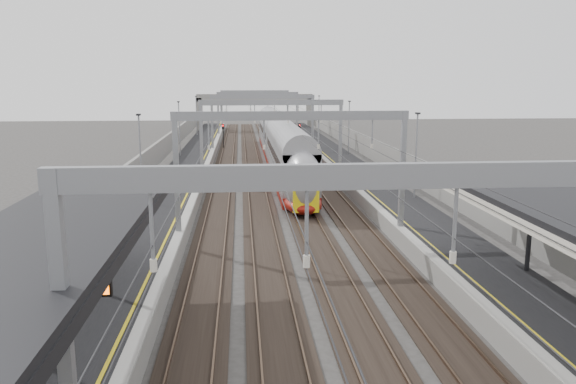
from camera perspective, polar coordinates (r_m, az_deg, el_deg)
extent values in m
cube|color=black|center=(54.57, -10.26, 1.82)|extent=(4.00, 120.00, 1.00)
cube|color=black|center=(55.37, 6.46, 2.06)|extent=(4.00, 120.00, 1.00)
cube|color=black|center=(54.42, -6.57, 1.40)|extent=(2.40, 140.00, 0.08)
cube|color=brown|center=(54.43, -7.33, 1.48)|extent=(0.07, 140.00, 0.14)
cube|color=brown|center=(54.38, -5.81, 1.51)|extent=(0.07, 140.00, 0.14)
cube|color=black|center=(54.40, -3.41, 1.46)|extent=(2.40, 140.00, 0.08)
cube|color=brown|center=(54.38, -4.17, 1.54)|extent=(0.07, 140.00, 0.14)
cube|color=brown|center=(54.41, -2.65, 1.56)|extent=(0.07, 140.00, 0.14)
cube|color=black|center=(54.56, -0.26, 1.50)|extent=(2.40, 140.00, 0.08)
cube|color=brown|center=(54.49, -1.01, 1.59)|extent=(0.07, 140.00, 0.14)
cube|color=brown|center=(54.60, 0.49, 1.61)|extent=(0.07, 140.00, 0.14)
cube|color=black|center=(54.87, 2.87, 1.54)|extent=(2.40, 140.00, 0.08)
cube|color=brown|center=(54.77, 2.12, 1.63)|extent=(0.07, 140.00, 0.14)
cube|color=brown|center=(54.96, 3.61, 1.65)|extent=(0.07, 140.00, 0.14)
cube|color=gray|center=(12.20, -21.81, -13.17)|extent=(0.28, 0.28, 6.60)
cube|color=gray|center=(11.12, 9.65, 1.62)|extent=(13.00, 0.25, 0.50)
cube|color=gray|center=(31.20, -11.26, 1.95)|extent=(0.28, 0.28, 6.60)
cube|color=gray|center=(32.30, 11.55, 2.25)|extent=(0.28, 0.28, 6.60)
cube|color=gray|center=(30.80, 0.35, 7.76)|extent=(13.00, 0.25, 0.50)
cube|color=gray|center=(50.98, -8.81, 5.53)|extent=(0.28, 0.28, 6.60)
cube|color=gray|center=(51.65, 5.34, 5.68)|extent=(0.28, 0.28, 6.60)
cube|color=gray|center=(50.73, -1.70, 9.08)|extent=(13.00, 0.25, 0.50)
cube|color=gray|center=(70.88, -7.72, 7.09)|extent=(0.28, 0.28, 6.60)
cube|color=gray|center=(71.36, 2.52, 7.21)|extent=(0.28, 0.28, 6.60)
cube|color=gray|center=(70.70, -2.60, 9.65)|extent=(13.00, 0.25, 0.50)
cube|color=gray|center=(90.82, -7.10, 7.97)|extent=(0.28, 0.28, 6.60)
cube|color=gray|center=(91.20, 0.91, 8.07)|extent=(0.28, 0.28, 6.60)
cube|color=gray|center=(90.68, -3.11, 9.96)|extent=(13.00, 0.25, 0.50)
cube|color=gray|center=(108.79, -6.74, 8.49)|extent=(0.28, 0.28, 6.60)
cube|color=gray|center=(109.11, -0.04, 8.57)|extent=(0.28, 0.28, 6.60)
cube|color=gray|center=(108.67, -3.40, 10.15)|extent=(13.00, 0.25, 0.50)
cylinder|color=#262628|center=(58.76, -6.55, 7.48)|extent=(0.03, 140.00, 0.03)
cylinder|color=#262628|center=(58.75, -3.60, 7.53)|extent=(0.03, 140.00, 0.03)
cylinder|color=#262628|center=(58.89, -0.65, 7.56)|extent=(0.03, 140.00, 0.03)
cylinder|color=#262628|center=(59.18, 2.27, 7.57)|extent=(0.03, 140.00, 0.03)
cylinder|color=black|center=(24.45, -21.18, -4.23)|extent=(0.20, 0.20, 4.00)
cube|color=black|center=(13.97, -20.71, -8.88)|extent=(1.60, 0.15, 0.55)
cube|color=#FD5A05|center=(13.90, -20.79, -8.99)|extent=(1.50, 0.02, 0.42)
cylinder|color=black|center=(26.55, 23.39, -3.22)|extent=(0.20, 0.20, 4.00)
cube|color=gray|center=(108.70, -3.40, 9.54)|extent=(22.00, 2.20, 1.40)
cube|color=gray|center=(109.06, -8.95, 7.81)|extent=(1.00, 2.20, 6.20)
cube|color=gray|center=(109.59, 2.17, 7.95)|extent=(1.00, 2.20, 6.20)
cube|color=gray|center=(54.80, -13.63, 2.88)|extent=(0.30, 120.00, 3.20)
cube|color=gray|center=(55.92, 9.71, 3.20)|extent=(0.30, 120.00, 3.20)
cube|color=maroon|center=(51.56, 0.00, 1.59)|extent=(2.79, 23.80, 0.83)
cube|color=#96959A|center=(51.27, 0.00, 3.75)|extent=(2.79, 23.80, 3.10)
cube|color=black|center=(43.47, 0.92, -0.65)|extent=(2.07, 2.48, 0.52)
cube|color=maroon|center=(75.49, -1.55, 4.62)|extent=(2.79, 23.80, 0.83)
cube|color=#96959A|center=(75.29, -1.55, 6.11)|extent=(2.79, 23.80, 3.10)
cube|color=black|center=(67.28, -1.14, 3.54)|extent=(2.07, 2.48, 0.52)
ellipsoid|color=#96959A|center=(39.40, 1.48, 1.05)|extent=(2.79, 5.38, 4.35)
cube|color=yellow|center=(37.41, 1.84, -0.95)|extent=(1.76, 0.12, 1.55)
cube|color=black|center=(37.58, 1.77, 1.52)|extent=(1.66, 0.59, 0.97)
cylinder|color=black|center=(78.53, -6.59, 5.45)|extent=(0.12, 0.12, 3.00)
cube|color=black|center=(78.39, -6.62, 6.62)|extent=(0.32, 0.22, 0.75)
sphere|color=red|center=(78.25, -6.63, 6.72)|extent=(0.16, 0.16, 0.16)
cylinder|color=black|center=(81.78, -0.61, 5.75)|extent=(0.12, 0.12, 3.00)
cube|color=black|center=(81.65, -0.61, 6.87)|extent=(0.32, 0.22, 0.75)
sphere|color=red|center=(81.51, -0.61, 6.97)|extent=(0.16, 0.16, 0.16)
cylinder|color=black|center=(78.82, 1.16, 5.55)|extent=(0.12, 0.12, 3.00)
cube|color=black|center=(78.68, 1.17, 6.71)|extent=(0.32, 0.22, 0.75)
sphere|color=red|center=(78.54, 1.18, 6.81)|extent=(0.16, 0.16, 0.16)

